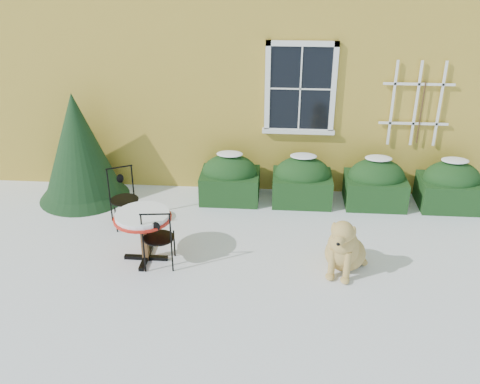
# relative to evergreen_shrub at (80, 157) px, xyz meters

# --- Properties ---
(ground) EXTENTS (80.00, 80.00, 0.00)m
(ground) POSITION_rel_evergreen_shrub_xyz_m (2.99, -2.42, -0.79)
(ground) COLOR white
(ground) RESTS_ON ground
(hedge_row) EXTENTS (4.95, 0.80, 0.91)m
(hedge_row) POSITION_rel_evergreen_shrub_xyz_m (4.64, 0.13, -0.39)
(hedge_row) COLOR black
(hedge_row) RESTS_ON ground
(evergreen_shrub) EXTENTS (1.63, 1.63, 1.97)m
(evergreen_shrub) POSITION_rel_evergreen_shrub_xyz_m (0.00, 0.00, 0.00)
(evergreen_shrub) COLOR black
(evergreen_shrub) RESTS_ON ground
(bistro_table) EXTENTS (0.84, 0.84, 0.78)m
(bistro_table) POSITION_rel_evergreen_shrub_xyz_m (1.62, -1.99, -0.14)
(bistro_table) COLOR black
(bistro_table) RESTS_ON ground
(patio_chair_near) EXTENTS (0.47, 0.46, 0.95)m
(patio_chair_near) POSITION_rel_evergreen_shrub_xyz_m (1.86, -2.13, -0.32)
(patio_chair_near) COLOR black
(patio_chair_near) RESTS_ON ground
(patio_chair_far) EXTENTS (0.58, 0.58, 0.97)m
(patio_chair_far) POSITION_rel_evergreen_shrub_xyz_m (1.02, -0.91, -0.31)
(patio_chair_far) COLOR black
(patio_chair_far) RESTS_ON ground
(dog) EXTENTS (0.77, 1.00, 0.94)m
(dog) POSITION_rel_evergreen_shrub_xyz_m (4.52, -2.07, -0.42)
(dog) COLOR tan
(dog) RESTS_ON ground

